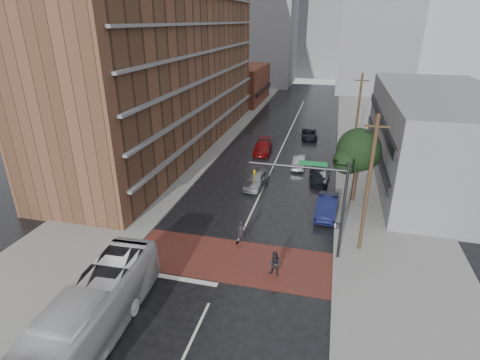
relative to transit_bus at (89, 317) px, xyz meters
The scene contains 24 objects.
ground 9.64m from the transit_bus, 58.82° to the left, with size 160.00×160.00×0.00m, color black.
crosswalk 10.06m from the transit_bus, 60.32° to the left, with size 14.00×5.00×0.02m, color maroon.
sidewalk_west 33.82m from the transit_bus, 101.23° to the left, with size 9.00×90.00×0.15m, color gray.
sidewalk_east 37.01m from the transit_bus, 63.64° to the left, with size 9.00×90.00×0.15m, color gray.
apartment_block 35.62m from the transit_bus, 105.77° to the left, with size 10.00×44.00×28.00m, color brown.
storefront_west 62.57m from the transit_bus, 96.50° to the left, with size 8.00×16.00×7.00m, color brown.
building_east 35.48m from the transit_bus, 52.71° to the left, with size 11.00×26.00×9.00m, color gray.
distant_tower_west 87.80m from the transit_bus, 96.02° to the left, with size 18.00×16.00×32.00m, color gray.
distant_tower_east 83.96m from the transit_bus, 76.71° to the left, with size 16.00×14.00×36.00m, color gray.
distant_tower_center 103.78m from the transit_bus, 87.27° to the left, with size 12.00×10.00×24.00m, color gray.
street_tree 24.44m from the transit_bus, 56.32° to the left, with size 4.20×4.10×6.90m.
signal_mast 15.46m from the transit_bus, 44.64° to the left, with size 6.50×0.30×7.20m.
utility_pole_near 18.66m from the transit_bus, 41.49° to the left, with size 1.60×0.26×10.00m.
utility_pole_far 35.12m from the transit_bus, 66.88° to the left, with size 1.60×0.26×10.00m.
transit_bus is the anchor object (origin of this frame).
pedestrian_a 12.30m from the transit_bus, 65.07° to the left, with size 0.62×0.41×1.69m, color black.
pedestrian_b 11.31m from the transit_bus, 42.90° to the left, with size 0.85×0.67×1.76m, color black.
car_travel_a 21.69m from the transit_bus, 78.90° to the left, with size 1.80×4.47×1.52m, color #989A9F.
car_travel_b 28.72m from the transit_bus, 74.31° to the left, with size 1.35×3.88×1.28m, color #AEAFB6.
car_travel_c 31.80m from the transit_bus, 84.87° to the left, with size 2.05×5.05×1.47m, color maroon.
suv_travel 40.02m from the transit_bus, 78.36° to the left, with size 2.04×4.43×1.23m, color black.
car_parked_near 20.36m from the transit_bus, 56.53° to the left, with size 1.68×4.81×1.59m, color #121641.
car_parked_mid 26.19m from the transit_bus, 67.25° to the left, with size 1.74×4.29×1.24m, color black.
car_parked_far 26.31m from the transit_bus, 66.65° to the left, with size 1.55×3.84×1.31m, color #AFB0B7.
Camera 1 is at (6.00, -20.41, 15.38)m, focal length 28.00 mm.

